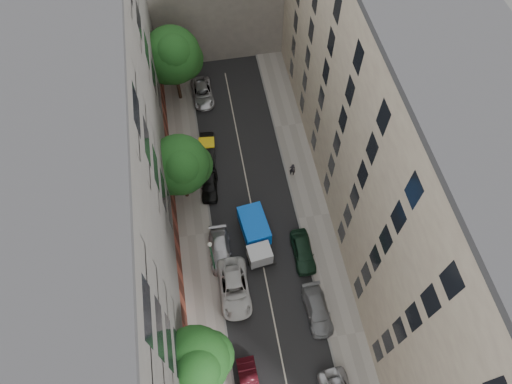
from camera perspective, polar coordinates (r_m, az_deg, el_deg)
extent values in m
plane|color=#4C4C49|center=(42.01, -0.09, -4.26)|extent=(120.00, 120.00, 0.00)
cube|color=black|center=(42.00, -0.09, -4.25)|extent=(8.00, 44.00, 0.02)
cube|color=gray|center=(41.88, -7.55, -5.35)|extent=(3.00, 44.00, 0.15)
cube|color=gray|center=(42.72, 7.21, -3.03)|extent=(3.00, 44.00, 0.15)
cube|color=#53514E|center=(34.13, -18.62, 0.68)|extent=(8.00, 44.00, 20.00)
cube|color=beige|center=(36.17, 17.42, 5.87)|extent=(8.00, 44.00, 20.00)
cube|color=black|center=(40.80, -0.03, -5.97)|extent=(2.67, 5.51, 0.29)
cube|color=#A3A5A8|center=(39.24, 0.45, -7.85)|extent=(2.14, 1.79, 1.67)
cube|color=#0D66FF|center=(40.26, -0.25, -4.23)|extent=(2.56, 3.77, 1.77)
cylinder|color=black|center=(40.12, -0.88, -8.64)|extent=(0.27, 0.82, 0.82)
cylinder|color=black|center=(40.26, 1.76, -8.21)|extent=(0.27, 0.82, 0.82)
cylinder|color=black|center=(41.54, -1.68, -4.32)|extent=(0.27, 0.82, 0.82)
cylinder|color=black|center=(41.68, 0.86, -3.92)|extent=(0.27, 0.82, 0.82)
imported|color=silver|center=(38.92, -2.72, -11.92)|extent=(2.62, 5.48, 1.51)
imported|color=#B3B3B8|center=(40.35, -4.47, -7.34)|extent=(1.98, 4.58, 1.31)
imported|color=black|center=(43.64, -5.83, 0.85)|extent=(1.98, 3.95, 1.29)
imported|color=black|center=(46.08, -6.09, 5.37)|extent=(1.75, 4.08, 1.31)
imported|color=#B9BABE|center=(51.02, -6.69, 12.19)|extent=(2.27, 4.72, 1.30)
imported|color=slate|center=(38.75, 7.69, -14.44)|extent=(1.96, 4.53, 1.30)
imported|color=#15301F|center=(40.33, 5.89, -7.41)|extent=(1.78, 4.31, 1.46)
cylinder|color=#382619|center=(36.48, -6.79, -21.72)|extent=(0.36, 0.36, 3.08)
cylinder|color=#382619|center=(33.90, -7.28, -20.98)|extent=(0.24, 0.24, 2.20)
sphere|color=#184617|center=(31.79, -7.73, -20.28)|extent=(4.68, 4.68, 4.68)
sphere|color=#184617|center=(32.83, -5.93, -19.75)|extent=(3.51, 3.51, 3.51)
sphere|color=#184617|center=(32.37, -8.81, -21.50)|extent=(3.28, 3.28, 3.28)
sphere|color=#184617|center=(30.50, -7.42, -21.29)|extent=(3.04, 3.04, 3.04)
cylinder|color=#382619|center=(42.88, -8.83, 0.47)|extent=(0.36, 0.36, 2.46)
cylinder|color=#382619|center=(41.12, -9.21, 2.01)|extent=(0.24, 0.24, 1.76)
sphere|color=#184617|center=(39.71, -9.55, 3.37)|extent=(5.32, 5.32, 5.32)
sphere|color=#184617|center=(40.58, -8.18, 3.34)|extent=(3.99, 3.99, 3.99)
sphere|color=#184617|center=(39.88, -10.38, 2.23)|extent=(3.73, 3.73, 3.73)
sphere|color=#184617|center=(38.49, -9.35, 3.22)|extent=(3.46, 3.46, 3.46)
cylinder|color=#382619|center=(50.57, -9.64, 12.71)|extent=(0.36, 0.36, 2.89)
cylinder|color=#382619|center=(48.84, -10.07, 14.72)|extent=(0.24, 0.24, 2.06)
sphere|color=#184617|center=(47.49, -10.45, 16.46)|extent=(5.74, 5.74, 5.74)
sphere|color=#184617|center=(48.41, -9.21, 16.09)|extent=(4.31, 4.31, 4.31)
sphere|color=#184617|center=(47.53, -11.15, 15.41)|extent=(4.02, 4.02, 4.02)
sphere|color=#184617|center=(46.17, -10.33, 16.82)|extent=(3.73, 3.73, 3.73)
cylinder|color=#185633|center=(37.77, -5.45, -8.27)|extent=(0.14, 0.14, 5.34)
sphere|color=silver|center=(35.25, -5.81, -6.52)|extent=(0.36, 0.36, 0.36)
imported|color=black|center=(44.17, 4.56, 2.84)|extent=(0.66, 0.51, 1.63)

